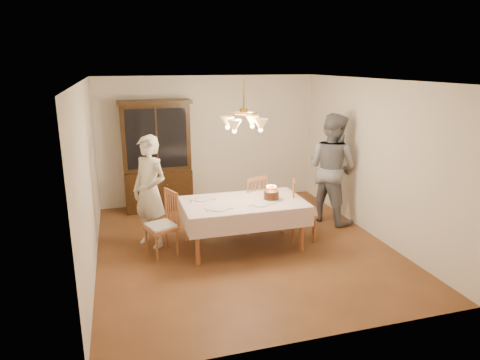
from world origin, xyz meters
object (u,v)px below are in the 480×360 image
object	(u,v)px
dining_table	(244,206)
elderly_woman	(150,192)
birthday_cake	(271,195)
chair_far_side	(251,206)
china_hutch	(157,158)

from	to	relation	value
dining_table	elderly_woman	xyz separation A→B (m)	(-1.39, 0.48, 0.21)
birthday_cake	chair_far_side	bearing A→B (deg)	99.65
elderly_woman	birthday_cake	size ratio (longest dim) A/B	5.95
dining_table	china_hutch	world-z (taller)	china_hutch
chair_far_side	elderly_woman	xyz separation A→B (m)	(-1.72, -0.16, 0.45)
dining_table	elderly_woman	bearing A→B (deg)	161.05
birthday_cake	dining_table	bearing A→B (deg)	175.16
dining_table	birthday_cake	size ratio (longest dim) A/B	6.33
dining_table	chair_far_side	world-z (taller)	chair_far_side
birthday_cake	elderly_woman	bearing A→B (deg)	164.31
dining_table	chair_far_side	bearing A→B (deg)	62.89
chair_far_side	birthday_cake	world-z (taller)	chair_far_side
chair_far_side	birthday_cake	bearing A→B (deg)	-80.35
dining_table	birthday_cake	xyz separation A→B (m)	(0.44, -0.04, 0.14)
china_hutch	elderly_woman	bearing A→B (deg)	-99.24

